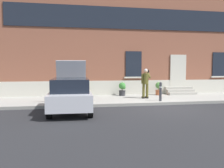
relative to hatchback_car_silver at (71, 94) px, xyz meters
name	(u,v)px	position (x,y,z in m)	size (l,w,h in m)	color
ground_plane	(165,108)	(4.48, -0.02, -0.80)	(80.00, 80.00, 0.00)	#232326
sidewalk	(146,99)	(4.48, 2.78, -0.72)	(24.00, 3.60, 0.15)	#99968E
curb_edge	(157,104)	(4.48, 0.92, -0.72)	(24.00, 0.12, 0.15)	gray
building_facade	(135,42)	(4.49, 5.27, 2.93)	(24.00, 1.52, 7.50)	brown
entrance_stoop	(180,91)	(7.38, 4.21, -0.46)	(1.97, 0.96, 0.48)	#9E998E
hatchback_car_silver	(71,94)	(0.00, 0.00, 0.00)	(1.88, 4.11, 2.34)	#B7B7BF
bollard_near_person	(161,91)	(4.81, 1.33, -0.09)	(0.15, 0.15, 1.04)	#333338
person_on_phone	(146,81)	(4.35, 2.51, 0.35)	(0.51, 0.46, 1.75)	#514C1E
planter_olive	(84,89)	(0.84, 3.91, -0.19)	(0.44, 0.44, 0.86)	#606B38
planter_charcoal	(122,89)	(3.29, 4.03, -0.19)	(0.44, 0.44, 0.86)	#2D2D30
planter_terracotta	(159,88)	(5.75, 3.92, -0.19)	(0.44, 0.44, 0.86)	#B25B38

